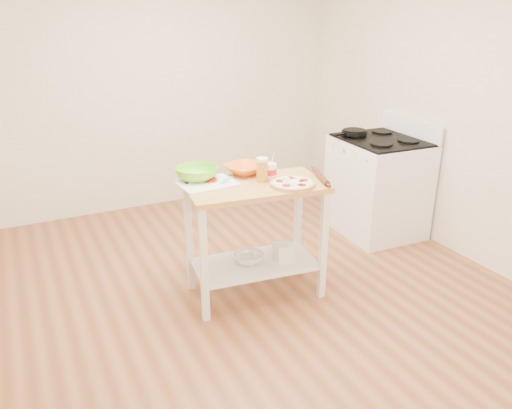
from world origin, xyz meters
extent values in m
cube|color=#985D38|center=(0.00, 0.00, -0.01)|extent=(4.00, 4.50, 0.02)
cube|color=#F2E5CB|center=(0.00, 2.26, 1.35)|extent=(4.00, 0.02, 2.70)
cube|color=#F2E5CB|center=(2.01, 0.00, 1.35)|extent=(0.02, 4.50, 2.70)
cube|color=tan|center=(0.04, 0.02, 0.88)|extent=(1.06, 0.66, 0.04)
cube|color=white|center=(0.04, 0.02, 0.25)|extent=(0.98, 0.59, 0.02)
cube|color=white|center=(-0.44, -0.15, 0.43)|extent=(0.06, 0.06, 0.86)
cube|color=white|center=(-0.38, 0.30, 0.43)|extent=(0.06, 0.06, 0.86)
cube|color=white|center=(0.47, -0.26, 0.43)|extent=(0.06, 0.06, 0.86)
cube|color=white|center=(0.52, 0.19, 0.43)|extent=(0.06, 0.06, 0.86)
cube|color=white|center=(1.64, 0.54, 0.46)|extent=(0.75, 0.86, 0.92)
cube|color=black|center=(1.64, 0.54, 0.93)|extent=(0.70, 0.82, 0.02)
cube|color=white|center=(1.97, 0.53, 1.02)|extent=(0.07, 0.83, 0.18)
cylinder|color=black|center=(1.47, 0.75, 0.98)|extent=(0.25, 0.25, 0.03)
cube|color=black|center=(1.29, 0.74, 0.98)|extent=(0.15, 0.04, 0.02)
cylinder|color=#E8AD63|center=(0.27, -0.13, 0.91)|extent=(0.32, 0.32, 0.02)
cylinder|color=#E8AD63|center=(0.27, -0.13, 0.92)|extent=(0.32, 0.32, 0.01)
cylinder|color=white|center=(0.27, -0.13, 0.92)|extent=(0.29, 0.29, 0.01)
cylinder|color=#AA150B|center=(0.36, -0.14, 0.93)|extent=(0.06, 0.06, 0.01)
cylinder|color=#AA150B|center=(0.30, -0.05, 0.93)|extent=(0.06, 0.06, 0.01)
cylinder|color=#AA150B|center=(0.19, -0.07, 0.93)|extent=(0.06, 0.06, 0.01)
cylinder|color=#AA150B|center=(0.19, -0.18, 0.93)|extent=(0.06, 0.06, 0.01)
cylinder|color=#AA150B|center=(0.29, -0.22, 0.93)|extent=(0.06, 0.06, 0.01)
sphere|color=white|center=(0.33, -0.11, 0.93)|extent=(0.04, 0.04, 0.04)
sphere|color=white|center=(0.26, -0.07, 0.93)|extent=(0.04, 0.04, 0.04)
sphere|color=white|center=(0.21, -0.12, 0.93)|extent=(0.04, 0.04, 0.04)
sphere|color=white|center=(0.23, -0.19, 0.93)|extent=(0.04, 0.04, 0.04)
plane|color=#1B570D|center=(0.32, -0.15, 0.93)|extent=(0.03, 0.03, 0.00)
plane|color=#1B570D|center=(0.33, -0.07, 0.93)|extent=(0.04, 0.04, 0.00)
plane|color=#1B570D|center=(0.25, -0.05, 0.93)|extent=(0.03, 0.03, 0.00)
plane|color=#1B570D|center=(0.20, -0.11, 0.93)|extent=(0.03, 0.03, 0.00)
plane|color=#1B570D|center=(0.23, -0.16, 0.93)|extent=(0.04, 0.04, 0.00)
plane|color=#1B570D|center=(0.28, -0.22, 0.93)|extent=(0.03, 0.03, 0.00)
plane|color=#1B570D|center=(0.33, -0.15, 0.93)|extent=(0.03, 0.03, 0.00)
cube|color=white|center=(-0.27, 0.16, 0.91)|extent=(0.42, 0.33, 0.01)
cube|color=#F4EACC|center=(-0.39, 0.22, 0.92)|extent=(0.03, 0.03, 0.02)
cube|color=#F4EACC|center=(-0.36, 0.23, 0.92)|extent=(0.03, 0.03, 0.02)
cube|color=#F4EACC|center=(-0.32, 0.23, 0.92)|extent=(0.03, 0.03, 0.02)
cube|color=#F4EACC|center=(-0.40, 0.26, 0.92)|extent=(0.03, 0.03, 0.02)
cube|color=#F4EACC|center=(-0.36, 0.26, 0.92)|extent=(0.03, 0.03, 0.02)
cube|color=#F4EACC|center=(-0.33, 0.26, 0.92)|extent=(0.03, 0.03, 0.02)
cylinder|color=#AA150B|center=(-0.25, 0.18, 0.92)|extent=(0.07, 0.07, 0.01)
cylinder|color=#AA150B|center=(-0.24, 0.18, 0.92)|extent=(0.07, 0.07, 0.01)
cylinder|color=#AA150B|center=(-0.22, 0.19, 0.93)|extent=(0.07, 0.07, 0.01)
cube|color=#38C9B9|center=(-0.16, 0.11, 0.92)|extent=(0.07, 0.06, 0.01)
cylinder|color=#38C9B9|center=(-0.11, 0.17, 0.92)|extent=(0.09, 0.06, 0.01)
cube|color=silver|center=(-0.25, 0.28, 0.91)|extent=(0.18, 0.08, 0.00)
cube|color=black|center=(-0.37, 0.23, 0.92)|extent=(0.10, 0.05, 0.01)
imported|color=orange|center=(0.08, 0.28, 0.94)|extent=(0.36, 0.36, 0.07)
imported|color=#72DD28|center=(-0.30, 0.29, 0.95)|extent=(0.34, 0.34, 0.10)
cylinder|color=orange|center=(0.12, 0.05, 0.98)|extent=(0.08, 0.08, 0.15)
cylinder|color=white|center=(0.12, 0.05, 1.06)|extent=(0.09, 0.09, 0.02)
cylinder|color=white|center=(0.19, 0.07, 0.96)|extent=(0.10, 0.10, 0.12)
cylinder|color=red|center=(0.19, 0.07, 0.96)|extent=(0.10, 0.10, 0.04)
cylinder|color=silver|center=(0.21, 0.07, 1.05)|extent=(0.01, 0.06, 0.12)
cylinder|color=#562813|center=(0.53, -0.10, 0.92)|extent=(0.14, 0.35, 0.04)
imported|color=silver|center=(0.00, 0.05, 0.30)|extent=(0.30, 0.30, 0.07)
cube|color=white|center=(0.26, -0.03, 0.33)|extent=(0.15, 0.15, 0.13)
camera|label=1|loc=(-1.48, -3.03, 2.08)|focal=35.00mm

